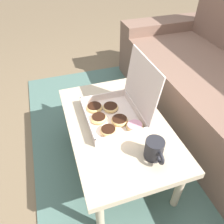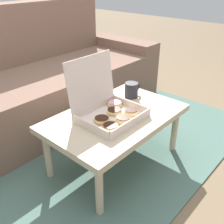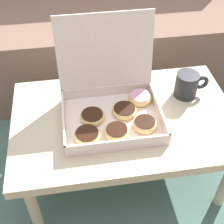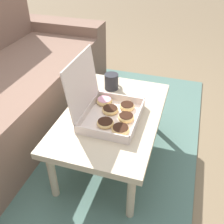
{
  "view_description": "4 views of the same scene",
  "coord_description": "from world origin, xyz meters",
  "px_view_note": "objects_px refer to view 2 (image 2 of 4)",
  "views": [
    {
      "loc": [
        0.88,
        -0.42,
        1.29
      ],
      "look_at": [
        -0.05,
        -0.12,
        0.43
      ],
      "focal_mm": 35.0,
      "sensor_mm": 36.0,
      "label": 1
    },
    {
      "loc": [
        -1.12,
        -1.06,
        1.2
      ],
      "look_at": [
        -0.05,
        -0.12,
        0.43
      ],
      "focal_mm": 42.0,
      "sensor_mm": 36.0,
      "label": 2
    },
    {
      "loc": [
        -0.19,
        -0.98,
        1.28
      ],
      "look_at": [
        -0.05,
        -0.12,
        0.43
      ],
      "focal_mm": 50.0,
      "sensor_mm": 36.0,
      "label": 3
    },
    {
      "loc": [
        -1.24,
        -0.49,
        1.33
      ],
      "look_at": [
        -0.05,
        -0.12,
        0.43
      ],
      "focal_mm": 42.0,
      "sensor_mm": 36.0,
      "label": 4
    }
  ],
  "objects_px": {
    "pastry_box": "(110,109)",
    "coffee_mug": "(132,90)",
    "coffee_table": "(116,121)",
    "couch": "(33,86)"
  },
  "relations": [
    {
      "from": "coffee_table",
      "to": "coffee_mug",
      "type": "relative_size",
      "value": 6.26
    },
    {
      "from": "coffee_table",
      "to": "coffee_mug",
      "type": "distance_m",
      "value": 0.32
    },
    {
      "from": "coffee_table",
      "to": "pastry_box",
      "type": "xyz_separation_m",
      "value": [
        -0.04,
        0.01,
        0.1
      ]
    },
    {
      "from": "coffee_table",
      "to": "coffee_mug",
      "type": "xyz_separation_m",
      "value": [
        0.29,
        0.09,
        0.1
      ]
    },
    {
      "from": "couch",
      "to": "coffee_mug",
      "type": "xyz_separation_m",
      "value": [
        0.29,
        -0.86,
        0.12
      ]
    },
    {
      "from": "couch",
      "to": "pastry_box",
      "type": "bearing_deg",
      "value": -92.67
    },
    {
      "from": "coffee_mug",
      "to": "coffee_table",
      "type": "bearing_deg",
      "value": -161.76
    },
    {
      "from": "pastry_box",
      "to": "coffee_mug",
      "type": "distance_m",
      "value": 0.34
    },
    {
      "from": "pastry_box",
      "to": "coffee_mug",
      "type": "bearing_deg",
      "value": 14.13
    },
    {
      "from": "couch",
      "to": "pastry_box",
      "type": "distance_m",
      "value": 0.95
    }
  ]
}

